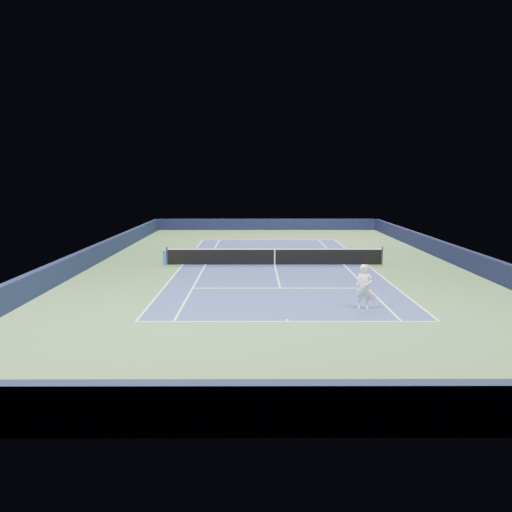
{
  "coord_description": "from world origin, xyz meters",
  "views": [
    {
      "loc": [
        -1.2,
        -29.27,
        5.16
      ],
      "look_at": [
        -1.12,
        -3.0,
        1.0
      ],
      "focal_mm": 35.0,
      "sensor_mm": 36.0,
      "label": 1
    }
  ],
  "objects": [
    {
      "name": "sponsor_cube",
      "position": [
        -6.4,
        0.25,
        0.42
      ],
      "size": [
        0.58,
        0.5,
        0.84
      ],
      "color": "blue",
      "rests_on": "ground"
    },
    {
      "name": "service_line_near",
      "position": [
        0.0,
        -6.4,
        0.01
      ],
      "size": [
        8.23,
        0.08,
        0.0
      ],
      "primitive_type": "cube",
      "color": "white",
      "rests_on": "ground"
    },
    {
      "name": "ground",
      "position": [
        0.0,
        0.0,
        0.0
      ],
      "size": [
        40.0,
        40.0,
        0.0
      ],
      "primitive_type": "plane",
      "color": "#3B5B31",
      "rests_on": "ground"
    },
    {
      "name": "baseline_near",
      "position": [
        0.0,
        -11.88,
        0.01
      ],
      "size": [
        10.97,
        0.08,
        0.0
      ],
      "primitive_type": "cube",
      "color": "white",
      "rests_on": "ground"
    },
    {
      "name": "wall_far",
      "position": [
        0.0,
        19.82,
        0.55
      ],
      "size": [
        22.0,
        0.35,
        1.1
      ],
      "primitive_type": "cube",
      "color": "black",
      "rests_on": "ground"
    },
    {
      "name": "sideline_singles_left",
      "position": [
        -4.12,
        0.0,
        0.01
      ],
      "size": [
        0.08,
        23.77,
        0.0
      ],
      "primitive_type": "cube",
      "color": "white",
      "rests_on": "ground"
    },
    {
      "name": "court_surface",
      "position": [
        0.0,
        0.0,
        0.0
      ],
      "size": [
        10.97,
        23.77,
        0.01
      ],
      "primitive_type": "cube",
      "color": "navy",
      "rests_on": "ground"
    },
    {
      "name": "baseline_far",
      "position": [
        0.0,
        11.88,
        0.01
      ],
      "size": [
        10.97,
        0.08,
        0.0
      ],
      "primitive_type": "cube",
      "color": "white",
      "rests_on": "ground"
    },
    {
      "name": "wall_near",
      "position": [
        0.0,
        -19.82,
        0.55
      ],
      "size": [
        22.0,
        0.35,
        1.1
      ],
      "primitive_type": "cube",
      "color": "black",
      "rests_on": "ground"
    },
    {
      "name": "sideline_singles_right",
      "position": [
        4.12,
        0.0,
        0.01
      ],
      "size": [
        0.08,
        23.77,
        0.0
      ],
      "primitive_type": "cube",
      "color": "white",
      "rests_on": "ground"
    },
    {
      "name": "wall_left",
      "position": [
        -10.82,
        0.0,
        0.55
      ],
      "size": [
        0.35,
        40.0,
        1.1
      ],
      "primitive_type": "cube",
      "color": "black",
      "rests_on": "ground"
    },
    {
      "name": "sideline_doubles_right",
      "position": [
        5.49,
        0.0,
        0.01
      ],
      "size": [
        0.08,
        23.77,
        0.0
      ],
      "primitive_type": "cube",
      "color": "white",
      "rests_on": "ground"
    },
    {
      "name": "center_mark_near",
      "position": [
        0.0,
        -11.73,
        0.01
      ],
      "size": [
        0.08,
        0.3,
        0.0
      ],
      "primitive_type": "cube",
      "color": "white",
      "rests_on": "ground"
    },
    {
      "name": "tennis_net",
      "position": [
        0.0,
        0.0,
        0.5
      ],
      "size": [
        12.9,
        0.1,
        1.07
      ],
      "color": "black",
      "rests_on": "ground"
    },
    {
      "name": "tennis_player",
      "position": [
        3.13,
        -10.07,
        0.88
      ],
      "size": [
        0.81,
        1.27,
        2.3
      ],
      "color": "white",
      "rests_on": "ground"
    },
    {
      "name": "center_service_line",
      "position": [
        0.0,
        0.0,
        0.01
      ],
      "size": [
        0.08,
        12.8,
        0.0
      ],
      "primitive_type": "cube",
      "color": "white",
      "rests_on": "ground"
    },
    {
      "name": "service_line_far",
      "position": [
        0.0,
        6.4,
        0.01
      ],
      "size": [
        8.23,
        0.08,
        0.0
      ],
      "primitive_type": "cube",
      "color": "white",
      "rests_on": "ground"
    },
    {
      "name": "sideline_doubles_left",
      "position": [
        -5.49,
        0.0,
        0.01
      ],
      "size": [
        0.08,
        23.77,
        0.0
      ],
      "primitive_type": "cube",
      "color": "white",
      "rests_on": "ground"
    },
    {
      "name": "center_mark_far",
      "position": [
        0.0,
        11.73,
        0.01
      ],
      "size": [
        0.08,
        0.3,
        0.0
      ],
      "primitive_type": "cube",
      "color": "white",
      "rests_on": "ground"
    },
    {
      "name": "wall_right",
      "position": [
        10.82,
        0.0,
        0.55
      ],
      "size": [
        0.35,
        40.0,
        1.1
      ],
      "primitive_type": "cube",
      "color": "black",
      "rests_on": "ground"
    }
  ]
}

